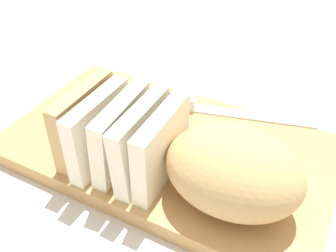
{
  "coord_description": "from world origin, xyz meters",
  "views": [
    {
      "loc": [
        -0.2,
        0.37,
        0.38
      ],
      "look_at": [
        0.0,
        0.0,
        0.05
      ],
      "focal_mm": 41.02,
      "sensor_mm": 36.0,
      "label": 1
    }
  ],
  "objects": [
    {
      "name": "crumb_near_loaf",
      "position": [
        -0.07,
        -0.01,
        0.03
      ],
      "size": [
        0.01,
        0.01,
        0.01
      ],
      "primitive_type": "sphere",
      "color": "tan",
      "rests_on": "cutting_board"
    },
    {
      "name": "crumb_stray_left",
      "position": [
        0.01,
        -0.01,
        0.03
      ],
      "size": [
        0.01,
        0.01,
        0.01
      ],
      "primitive_type": "sphere",
      "color": "tan",
      "rests_on": "cutting_board"
    },
    {
      "name": "cutting_board",
      "position": [
        0.0,
        0.0,
        0.01
      ],
      "size": [
        0.46,
        0.27,
        0.02
      ],
      "primitive_type": "cube",
      "rotation": [
        0.0,
        0.0,
        0.01
      ],
      "color": "tan",
      "rests_on": "ground_plane"
    },
    {
      "name": "ground_plane",
      "position": [
        0.0,
        0.0,
        0.0
      ],
      "size": [
        3.0,
        3.0,
        0.0
      ],
      "primitive_type": "plane",
      "color": "beige"
    },
    {
      "name": "bread_knife",
      "position": [
        0.01,
        -0.09,
        0.03
      ],
      "size": [
        0.25,
        0.09,
        0.02
      ],
      "rotation": [
        0.0,
        0.0,
        3.41
      ],
      "color": "silver",
      "rests_on": "cutting_board"
    },
    {
      "name": "bread_loaf",
      "position": [
        -0.06,
        0.06,
        0.07
      ],
      "size": [
        0.3,
        0.13,
        0.1
      ],
      "rotation": [
        0.0,
        0.0,
        0.05
      ],
      "color": "tan",
      "rests_on": "cutting_board"
    },
    {
      "name": "crumb_near_knife",
      "position": [
        -0.01,
        0.05,
        0.03
      ],
      "size": [
        0.01,
        0.01,
        0.01
      ],
      "primitive_type": "sphere",
      "color": "tan",
      "rests_on": "cutting_board"
    },
    {
      "name": "crumb_stray_right",
      "position": [
        0.03,
        0.01,
        0.03
      ],
      "size": [
        0.01,
        0.01,
        0.01
      ],
      "primitive_type": "sphere",
      "color": "tan",
      "rests_on": "cutting_board"
    }
  ]
}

